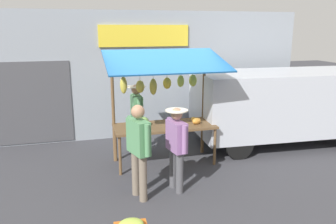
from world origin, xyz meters
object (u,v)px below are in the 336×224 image
object	(u,v)px
shopper_in_grey_tee	(139,145)
parked_van	(276,101)
market_stall	(164,95)
vendor_with_sunhat	(137,113)
shopper_with_ponytail	(176,143)

from	to	relation	value
shopper_in_grey_tee	parked_van	world-z (taller)	parked_van
market_stall	shopper_in_grey_tee	size ratio (longest dim) A/B	1.47
vendor_with_sunhat	shopper_in_grey_tee	bearing A→B (deg)	-9.46
vendor_with_sunhat	shopper_in_grey_tee	distance (m)	2.22
shopper_in_grey_tee	market_stall	bearing A→B (deg)	-46.74
market_stall	parked_van	distance (m)	3.16
vendor_with_sunhat	shopper_with_ponytail	distance (m)	2.11
shopper_in_grey_tee	parked_van	bearing A→B (deg)	-80.33
market_stall	parked_van	size ratio (longest dim) A/B	0.56
market_stall	vendor_with_sunhat	size ratio (longest dim) A/B	1.49
market_stall	shopper_in_grey_tee	world-z (taller)	market_stall
market_stall	shopper_with_ponytail	xyz separation A→B (m)	(0.12, 1.36, -0.62)
vendor_with_sunhat	shopper_with_ponytail	world-z (taller)	vendor_with_sunhat
market_stall	vendor_with_sunhat	distance (m)	1.02
parked_van	shopper_in_grey_tee	bearing A→B (deg)	29.79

